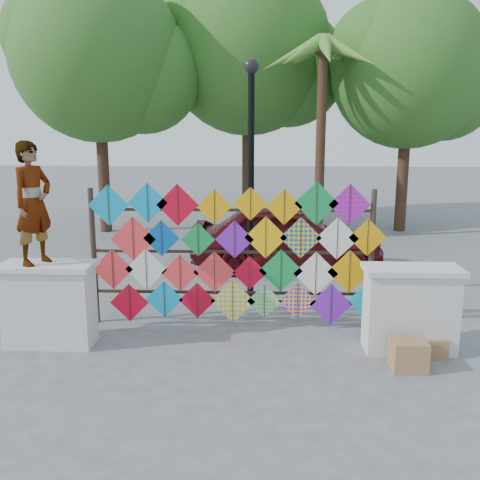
{
  "coord_description": "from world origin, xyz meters",
  "views": [
    {
      "loc": [
        0.49,
        -7.79,
        3.24
      ],
      "look_at": [
        0.16,
        0.6,
        1.49
      ],
      "focal_mm": 40.0,
      "sensor_mm": 36.0,
      "label": 1
    }
  ],
  "objects_px": {
    "kite_rack": "(237,255)",
    "lamppost": "(251,160)",
    "vendor_woman": "(33,203)",
    "sedan": "(287,237)"
  },
  "relations": [
    {
      "from": "lamppost",
      "to": "vendor_woman",
      "type": "bearing_deg",
      "value": -144.88
    },
    {
      "from": "vendor_woman",
      "to": "kite_rack",
      "type": "bearing_deg",
      "value": -48.03
    },
    {
      "from": "kite_rack",
      "to": "sedan",
      "type": "xyz_separation_m",
      "value": [
        1.0,
        3.79,
        -0.46
      ]
    },
    {
      "from": "kite_rack",
      "to": "vendor_woman",
      "type": "relative_size",
      "value": 2.75
    },
    {
      "from": "kite_rack",
      "to": "vendor_woman",
      "type": "xyz_separation_m",
      "value": [
        -2.93,
        -0.92,
        0.97
      ]
    },
    {
      "from": "kite_rack",
      "to": "sedan",
      "type": "relative_size",
      "value": 1.12
    },
    {
      "from": "kite_rack",
      "to": "lamppost",
      "type": "xyz_separation_m",
      "value": [
        0.19,
        1.28,
        1.48
      ]
    },
    {
      "from": "vendor_woman",
      "to": "lamppost",
      "type": "xyz_separation_m",
      "value": [
        3.13,
        2.2,
        0.51
      ]
    },
    {
      "from": "kite_rack",
      "to": "lamppost",
      "type": "relative_size",
      "value": 1.11
    },
    {
      "from": "kite_rack",
      "to": "lamppost",
      "type": "bearing_deg",
      "value": 81.39
    }
  ]
}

